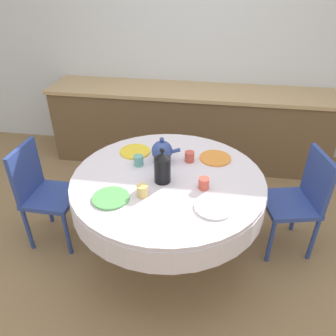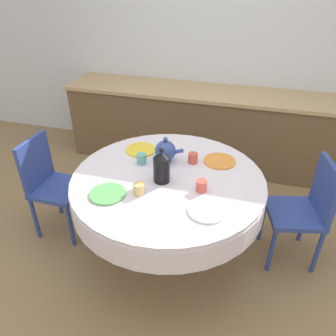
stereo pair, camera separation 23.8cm
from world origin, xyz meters
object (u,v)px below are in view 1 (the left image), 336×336
Objects in this scene: teapot at (162,151)px; chair_left at (300,198)px; coffee_carafe at (162,167)px; chair_right at (42,190)px.

chair_left is at bearing 1.65° from teapot.
coffee_carafe is 1.19× the size of teapot.
teapot is (0.98, 0.19, 0.35)m from chair_right.
coffee_carafe reaches higher than chair_left.
teapot is at bearing 100.22° from coffee_carafe.
chair_right is 3.94× the size of teapot.
chair_left is 2.11m from chair_right.
coffee_carafe is (1.03, -0.08, 0.37)m from chair_right.
coffee_carafe is (-1.06, -0.30, 0.37)m from chair_left.
coffee_carafe is 0.28m from teapot.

